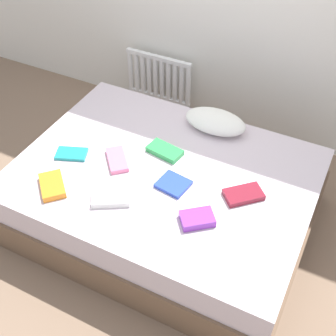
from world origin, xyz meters
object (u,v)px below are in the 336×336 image
Objects in this scene: textbook_orange at (52,186)px; textbook_teal at (72,154)px; radiator at (159,78)px; pillow at (215,121)px; textbook_purple at (197,219)px; textbook_white at (111,197)px; textbook_pink at (117,160)px; textbook_blue at (173,184)px; textbook_maroon at (244,195)px; textbook_green at (165,151)px; bed at (165,196)px.

textbook_orange is 0.33m from textbook_teal.
pillow is (0.80, -0.63, 0.21)m from radiator.
textbook_teal is at bearing 132.64° from textbook_purple.
textbook_white is (0.39, 0.09, -0.00)m from textbook_orange.
textbook_blue is (0.45, -0.03, -0.00)m from textbook_pink.
textbook_maroon reaches higher than textbook_blue.
textbook_purple is 0.84× the size of textbook_white.
textbook_green is (0.60, -1.04, 0.16)m from radiator.
textbook_white is at bearing -91.31° from textbook_green.
radiator is 2.68× the size of textbook_maroon.
pillow is 0.79m from textbook_pink.
textbook_orange is at bearing -140.51° from bed.
radiator is (-0.68, 1.20, 0.12)m from bed.
textbook_purple reaches higher than textbook_white.
textbook_white reaches higher than textbook_green.
textbook_white is at bearing 148.92° from textbook_purple.
textbook_white is (-0.31, -0.95, -0.05)m from pillow.
pillow is 0.46m from textbook_green.
radiator is 1.84m from textbook_purple.
textbook_pink is at bearing -128.50° from textbook_green.
bed is at bearing 60.17° from textbook_pink.
textbook_pink is 1.03× the size of textbook_maroon.
textbook_purple reaches higher than textbook_maroon.
textbook_purple reaches higher than bed.
bed is 9.43× the size of textbook_teal.
textbook_maroon is (0.18, 0.32, -0.01)m from textbook_purple.
textbook_pink is 1.27× the size of textbook_blue.
textbook_green is (0.25, 0.23, 0.00)m from textbook_pink.
bed is 0.56m from textbook_purple.
textbook_white reaches higher than textbook_pink.
pillow reaches higher than textbook_green.
textbook_green is at bearing 95.45° from textbook_purple.
textbook_orange reaches higher than textbook_pink.
textbook_pink reaches higher than textbook_teal.
pillow is at bearing 77.29° from bed.
textbook_maroon is at bearing 1.11° from bed.
pillow is 1.93× the size of textbook_maroon.
textbook_teal is 0.87× the size of textbook_green.
textbook_maroon is at bearing 67.46° from textbook_orange.
bed is at bearing 34.44° from textbook_white.
textbook_pink is at bearing 103.51° from textbook_orange.
radiator reaches higher than textbook_purple.
radiator is 1.53m from textbook_blue.
textbook_teal is (-0.76, -0.05, -0.00)m from textbook_blue.
textbook_pink is (0.34, -1.27, 0.15)m from radiator.
radiator is 1.04m from pillow.
radiator is 2.63× the size of textbook_green.
textbook_maroon is 1.24× the size of textbook_blue.
textbook_pink is (0.24, 0.40, -0.00)m from textbook_orange.
bed is 8.48× the size of textbook_orange.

